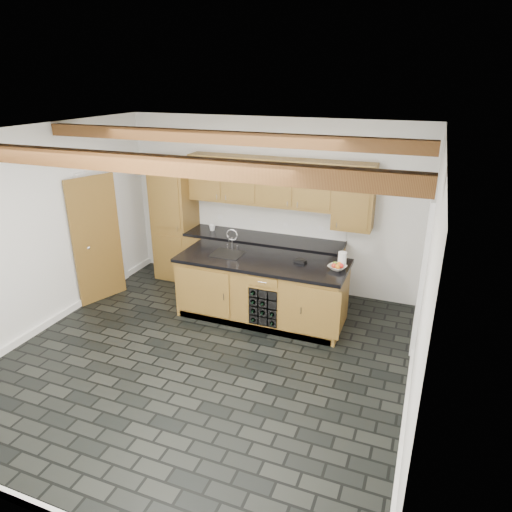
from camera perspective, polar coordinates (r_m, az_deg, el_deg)
The scene contains 10 objects.
ground at distance 6.03m, azimuth -6.44°, elevation -12.58°, with size 5.00×5.00×0.00m, color black.
room_shell at distance 5.81m, azimuth -5.41°, elevation 2.94°, with size 5.01×5.00×5.00m.
back_cabinetry at distance 7.57m, azimuth -1.52°, elevation 3.12°, with size 3.65×0.62×2.20m.
island at distance 6.71m, azimuth 0.77°, elevation -4.13°, with size 2.48×0.96×0.93m.
faucet at distance 6.75m, azimuth -3.48°, elevation 0.61°, with size 0.45×0.40×0.34m.
kitchen_scale at distance 6.44m, azimuth 5.57°, elevation -0.59°, with size 0.18×0.12×0.05m.
fruit_bowl at distance 6.27m, azimuth 10.12°, elevation -1.42°, with size 0.24×0.24×0.06m, color beige.
fruit_cluster at distance 6.26m, azimuth 10.14°, elevation -1.15°, with size 0.16×0.17×0.07m.
paper_towel at distance 6.33m, azimuth 10.72°, elevation -0.46°, with size 0.12×0.12×0.22m, color white.
mug at distance 7.78m, azimuth -5.49°, elevation 3.55°, with size 0.11×0.11×0.10m, color white.
Camera 1 is at (2.41, -4.38, 3.37)m, focal length 32.00 mm.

